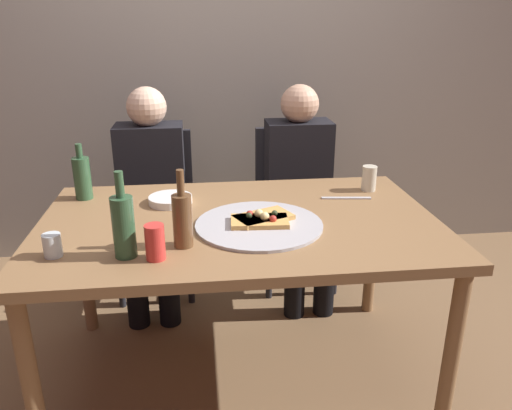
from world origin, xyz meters
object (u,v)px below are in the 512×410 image
(tumbler_far, at_px, (52,245))
(table_knife, at_px, (346,198))
(water_bottle, at_px, (182,219))
(tumbler_near, at_px, (369,178))
(dining_table, at_px, (239,236))
(guest_in_beanie, at_px, (301,183))
(chair_right, at_px, (295,196))
(plate_stack, at_px, (170,200))
(chair_left, at_px, (155,201))
(pizza_slice_last, at_px, (263,217))
(pizza_tray, at_px, (259,225))
(wine_bottle, at_px, (82,177))
(pizza_slice_extra, at_px, (260,221))
(beer_bottle, at_px, (123,225))
(guest_in_sweater, at_px, (151,189))
(soda_can, at_px, (155,242))

(tumbler_far, bearing_deg, table_knife, 21.15)
(water_bottle, bearing_deg, tumbler_far, -175.88)
(tumbler_near, bearing_deg, tumbler_far, -156.95)
(dining_table, xyz_separation_m, table_knife, (0.50, 0.19, 0.07))
(guest_in_beanie, bearing_deg, chair_right, -90.00)
(plate_stack, relative_size, chair_left, 0.21)
(pizza_slice_last, relative_size, chair_left, 0.28)
(pizza_tray, height_order, pizza_slice_last, pizza_slice_last)
(wine_bottle, height_order, tumbler_far, wine_bottle)
(water_bottle, xyz_separation_m, tumbler_far, (-0.44, -0.03, -0.06))
(pizza_slice_extra, xyz_separation_m, chair_left, (-0.49, 0.98, -0.25))
(pizza_slice_last, relative_size, beer_bottle, 0.85)
(water_bottle, bearing_deg, beer_bottle, -162.88)
(pizza_tray, distance_m, chair_right, 1.06)
(beer_bottle, relative_size, guest_in_sweater, 0.26)
(chair_right, bearing_deg, tumbler_near, 110.52)
(tumbler_near, bearing_deg, pizza_slice_last, -148.46)
(pizza_tray, distance_m, beer_bottle, 0.53)
(dining_table, relative_size, wine_bottle, 6.36)
(pizza_tray, bearing_deg, tumbler_near, 33.27)
(pizza_slice_extra, height_order, soda_can, soda_can)
(tumbler_near, height_order, chair_right, chair_right)
(dining_table, xyz_separation_m, guest_in_sweater, (-0.41, 0.74, -0.03))
(wine_bottle, xyz_separation_m, guest_in_sweater, (0.25, 0.41, -0.20))
(pizza_slice_extra, bearing_deg, chair_left, 116.53)
(pizza_slice_extra, bearing_deg, wine_bottle, 150.95)
(dining_table, relative_size, guest_in_sweater, 1.36)
(pizza_tray, xyz_separation_m, water_bottle, (-0.29, -0.15, 0.10))
(tumbler_far, relative_size, table_knife, 0.37)
(tumbler_far, distance_m, guest_in_beanie, 1.46)
(guest_in_beanie, bearing_deg, plate_stack, 37.34)
(water_bottle, bearing_deg, tumbler_near, 31.27)
(dining_table, xyz_separation_m, plate_stack, (-0.28, 0.22, 0.09))
(guest_in_beanie, bearing_deg, water_bottle, 57.31)
(dining_table, xyz_separation_m, beer_bottle, (-0.41, -0.28, 0.19))
(guest_in_beanie, bearing_deg, wine_bottle, 21.18)
(pizza_tray, xyz_separation_m, tumbler_far, (-0.72, -0.18, 0.03))
(beer_bottle, distance_m, soda_can, 0.12)
(beer_bottle, xyz_separation_m, table_knife, (0.90, 0.47, -0.11))
(soda_can, bearing_deg, guest_in_sweater, 95.75)
(pizza_slice_extra, height_order, guest_in_sweater, guest_in_sweater)
(pizza_slice_extra, distance_m, water_bottle, 0.33)
(water_bottle, distance_m, chair_left, 1.19)
(pizza_slice_extra, xyz_separation_m, wine_bottle, (-0.74, 0.41, 0.08))
(chair_left, bearing_deg, guest_in_sweater, 90.00)
(guest_in_sweater, bearing_deg, pizza_tray, 120.47)
(pizza_slice_last, height_order, chair_left, chair_left)
(beer_bottle, bearing_deg, chair_right, 55.41)
(pizza_slice_last, height_order, plate_stack, pizza_slice_last)
(water_bottle, xyz_separation_m, table_knife, (0.71, 0.41, -0.10))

